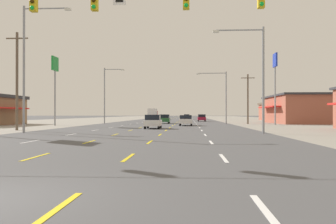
% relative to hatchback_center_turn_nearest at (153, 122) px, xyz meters
% --- Properties ---
extents(ground_plane, '(572.00, 572.00, 0.00)m').
position_rel_hatchback_center_turn_nearest_xyz_m(ground_plane, '(-0.01, 31.60, -0.78)').
color(ground_plane, '#4C4C4F').
extents(lot_apron_left, '(28.00, 440.00, 0.01)m').
position_rel_hatchback_center_turn_nearest_xyz_m(lot_apron_left, '(-24.76, 31.60, -0.78)').
color(lot_apron_left, gray).
rests_on(lot_apron_left, ground).
extents(lot_apron_right, '(28.00, 440.00, 0.01)m').
position_rel_hatchback_center_turn_nearest_xyz_m(lot_apron_right, '(24.74, 31.60, -0.78)').
color(lot_apron_right, gray).
rests_on(lot_apron_right, ground).
extents(lane_markings, '(10.64, 227.60, 0.01)m').
position_rel_hatchback_center_turn_nearest_xyz_m(lane_markings, '(-0.01, 70.10, -0.78)').
color(lane_markings, white).
rests_on(lane_markings, ground).
extents(signal_span_wire, '(27.76, 0.53, 8.80)m').
position_rel_hatchback_center_turn_nearest_xyz_m(signal_span_wire, '(0.02, -23.74, 4.45)').
color(signal_span_wire, brown).
rests_on(signal_span_wire, ground).
extents(hatchback_center_turn_nearest, '(1.72, 3.90, 1.54)m').
position_rel_hatchback_center_turn_nearest_xyz_m(hatchback_center_turn_nearest, '(0.00, 0.00, 0.00)').
color(hatchback_center_turn_nearest, white).
rests_on(hatchback_center_turn_nearest, ground).
extents(sedan_inner_right_near, '(1.80, 4.50, 1.46)m').
position_rel_hatchback_center_turn_nearest_xyz_m(sedan_inner_right_near, '(3.55, 10.85, -0.03)').
color(sedan_inner_right_near, white).
rests_on(sedan_inner_right_near, ground).
extents(hatchback_center_turn_mid, '(1.72, 3.90, 1.54)m').
position_rel_hatchback_center_turn_nearest_xyz_m(hatchback_center_turn_mid, '(-0.14, 21.80, 0.00)').
color(hatchback_center_turn_mid, '#235B2D').
rests_on(hatchback_center_turn_mid, ground).
extents(hatchback_far_right_midfar, '(1.72, 3.90, 1.54)m').
position_rel_hatchback_center_turn_nearest_xyz_m(hatchback_far_right_midfar, '(6.81, 40.29, 0.00)').
color(hatchback_far_right_midfar, maroon).
rests_on(hatchback_far_right_midfar, ground).
extents(hatchback_inner_right_far, '(1.72, 3.90, 1.54)m').
position_rel_hatchback_center_turn_nearest_xyz_m(hatchback_inner_right_far, '(3.39, 67.07, 0.00)').
color(hatchback_inner_right_far, silver).
rests_on(hatchback_inner_right_far, ground).
extents(box_truck_far_left_farther, '(2.40, 7.20, 3.23)m').
position_rel_hatchback_center_turn_nearest_xyz_m(box_truck_far_left_farther, '(-6.88, 70.16, 1.05)').
color(box_truck_far_left_farther, maroon).
rests_on(box_truck_far_left_farther, ground).
extents(storefront_right_row_1, '(11.41, 17.93, 4.94)m').
position_rel_hatchback_center_turn_nearest_xyz_m(storefront_right_row_1, '(23.68, 25.41, 1.71)').
color(storefront_right_row_1, '#A35642').
rests_on(storefront_right_row_1, ground).
extents(storefront_right_row_2, '(9.99, 16.86, 4.66)m').
position_rel_hatchback_center_turn_nearest_xyz_m(storefront_right_row_2, '(28.22, 55.58, 1.57)').
color(storefront_right_row_2, '#A35642').
rests_on(storefront_right_row_2, ground).
extents(pole_sign_left_row_1, '(0.24, 2.24, 9.69)m').
position_rel_hatchback_center_turn_nearest_xyz_m(pole_sign_left_row_1, '(-14.84, 10.08, 6.66)').
color(pole_sign_left_row_1, gray).
rests_on(pole_sign_left_row_1, ground).
extents(pole_sign_right_row_1, '(0.24, 2.14, 10.83)m').
position_rel_hatchback_center_turn_nearest_xyz_m(pole_sign_right_row_1, '(17.09, 16.04, 7.47)').
color(pole_sign_right_row_1, gray).
rests_on(pole_sign_right_row_1, ground).
extents(streetlight_left_row_0, '(4.20, 0.26, 10.91)m').
position_rel_hatchback_center_turn_nearest_xyz_m(streetlight_left_row_0, '(-9.78, -10.02, 5.47)').
color(streetlight_left_row_0, gray).
rests_on(streetlight_left_row_0, ground).
extents(streetlight_right_row_0, '(4.26, 0.26, 8.85)m').
position_rel_hatchback_center_turn_nearest_xyz_m(streetlight_right_row_0, '(9.67, -10.02, 4.41)').
color(streetlight_right_row_0, gray).
rests_on(streetlight_right_row_0, ground).
extents(streetlight_left_row_1, '(3.47, 0.26, 9.37)m').
position_rel_hatchback_center_turn_nearest_xyz_m(streetlight_left_row_1, '(-9.84, 20.43, 4.59)').
color(streetlight_left_row_1, gray).
rests_on(streetlight_left_row_1, ground).
extents(streetlight_right_row_1, '(4.96, 0.26, 8.62)m').
position_rel_hatchback_center_turn_nearest_xyz_m(streetlight_right_row_1, '(9.53, 20.43, 4.37)').
color(streetlight_right_row_1, gray).
rests_on(streetlight_right_row_1, ground).
extents(utility_pole_left_row_0, '(2.20, 0.26, 9.75)m').
position_rel_hatchback_center_turn_nearest_xyz_m(utility_pole_left_row_0, '(-13.09, -5.13, 4.29)').
color(utility_pole_left_row_0, brown).
rests_on(utility_pole_left_row_0, ground).
extents(utility_pole_right_row_1, '(2.20, 0.26, 8.08)m').
position_rel_hatchback_center_turn_nearest_xyz_m(utility_pole_right_row_1, '(13.55, 19.64, 3.44)').
color(utility_pole_right_row_1, brown).
rests_on(utility_pole_right_row_1, ground).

